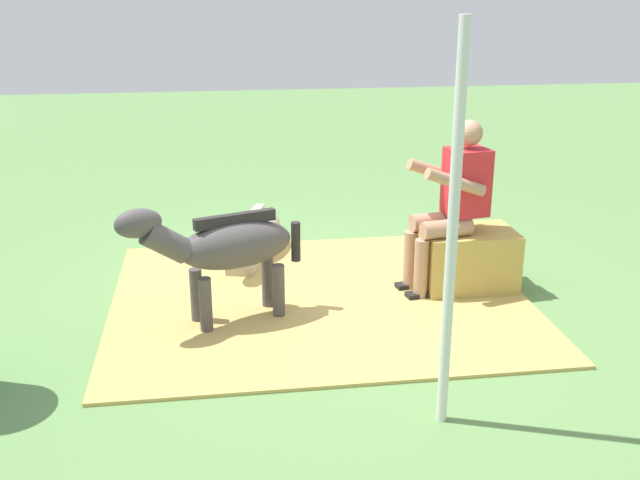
% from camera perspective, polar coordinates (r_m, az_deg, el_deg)
% --- Properties ---
extents(ground_plane, '(24.00, 24.00, 0.00)m').
position_cam_1_polar(ground_plane, '(6.01, 0.33, -4.05)').
color(ground_plane, '#608C4C').
extents(hay_patch, '(3.19, 2.72, 0.02)m').
position_cam_1_polar(hay_patch, '(5.88, -0.04, -4.45)').
color(hay_patch, tan).
rests_on(hay_patch, ground).
extents(hay_bale, '(0.73, 0.50, 0.49)m').
position_cam_1_polar(hay_bale, '(6.13, 11.12, -1.48)').
color(hay_bale, tan).
rests_on(hay_bale, ground).
extents(person_seated, '(0.70, 0.49, 1.37)m').
position_cam_1_polar(person_seated, '(5.90, 9.99, 3.07)').
color(person_seated, tan).
rests_on(person_seated, ground).
extents(pony_standing, '(1.30, 0.64, 0.95)m').
position_cam_1_polar(pony_standing, '(5.33, -7.27, -0.58)').
color(pony_standing, '#4C4747').
rests_on(pony_standing, ground).
extents(pony_lying, '(0.66, 1.35, 0.42)m').
position_cam_1_polar(pony_lying, '(6.78, -4.97, 0.32)').
color(pony_lying, tan).
rests_on(pony_lying, ground).
extents(soda_bottle, '(0.07, 0.07, 0.27)m').
position_cam_1_polar(soda_bottle, '(6.69, 14.06, -0.99)').
color(soda_bottle, brown).
rests_on(soda_bottle, ground).
extents(tent_pole_left, '(0.06, 0.06, 2.21)m').
position_cam_1_polar(tent_pole_left, '(3.97, 10.00, 0.36)').
color(tent_pole_left, silver).
rests_on(tent_pole_left, ground).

